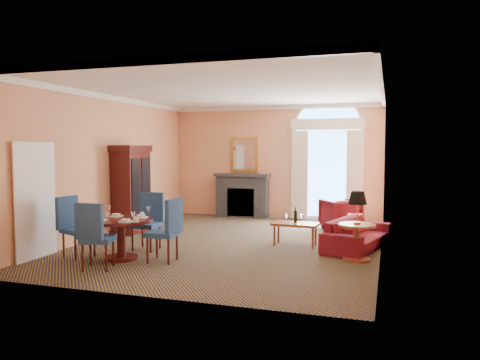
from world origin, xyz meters
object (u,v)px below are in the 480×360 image
(armoire, at_px, (131,190))
(sofa, at_px, (358,234))
(dining_table, at_px, (121,229))
(coffee_table, at_px, (295,225))
(armchair, at_px, (340,214))
(side_table, at_px, (357,219))

(armoire, bearing_deg, sofa, -2.77)
(armoire, height_order, dining_table, armoire)
(dining_table, bearing_deg, sofa, 29.16)
(dining_table, bearing_deg, coffee_table, 37.70)
(armchair, relative_size, coffee_table, 0.87)
(sofa, height_order, coffee_table, coffee_table)
(armoire, distance_m, sofa, 5.32)
(armoire, xyz_separation_m, armchair, (4.73, 1.81, -0.62))
(armchair, relative_size, side_table, 0.68)
(side_table, bearing_deg, armoire, 166.49)
(coffee_table, height_order, side_table, side_table)
(sofa, xyz_separation_m, armchair, (-0.54, 2.06, 0.08))
(dining_table, height_order, side_table, side_table)
(dining_table, bearing_deg, armchair, 51.14)
(armoire, distance_m, dining_table, 2.83)
(dining_table, bearing_deg, side_table, 16.62)
(coffee_table, bearing_deg, armoire, 178.49)
(sofa, bearing_deg, coffee_table, 110.43)
(side_table, bearing_deg, sofa, 92.80)
(side_table, bearing_deg, armchair, 100.82)
(armoire, xyz_separation_m, side_table, (5.32, -1.28, -0.25))
(armchair, height_order, side_table, side_table)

